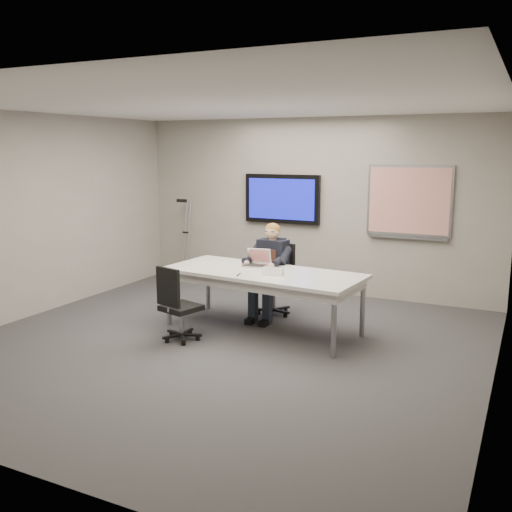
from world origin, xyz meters
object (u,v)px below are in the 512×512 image
at_px(office_chair_far, 275,292).
at_px(seated_person, 268,281).
at_px(office_chair_near, 179,318).
at_px(conference_table, 263,278).
at_px(laptop, 257,262).

relative_size(office_chair_far, seated_person, 0.77).
height_order(office_chair_far, office_chair_near, office_chair_far).
xyz_separation_m(conference_table, office_chair_far, (-0.15, 0.75, -0.38)).
height_order(conference_table, laptop, laptop).
height_order(office_chair_near, laptop, laptop).
bearing_deg(laptop, office_chair_far, 71.42).
xyz_separation_m(conference_table, laptop, (-0.22, 0.27, 0.15)).
height_order(office_chair_near, seated_person, seated_person).
bearing_deg(office_chair_near, office_chair_far, -95.46).
bearing_deg(office_chair_far, laptop, -84.16).
bearing_deg(conference_table, seated_person, 113.07).
bearing_deg(office_chair_near, laptop, -100.32).
bearing_deg(seated_person, office_chair_near, -109.11).
height_order(office_chair_far, seated_person, seated_person).
relative_size(office_chair_far, office_chair_near, 1.07).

